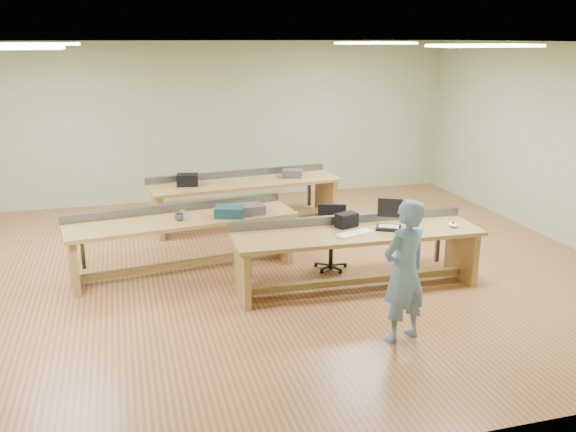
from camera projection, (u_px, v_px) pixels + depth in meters
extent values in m
plane|color=#9A613A|center=(241.00, 271.00, 8.30)|extent=(10.00, 10.00, 0.00)
plane|color=silver|center=(236.00, 42.00, 7.46)|extent=(10.00, 10.00, 0.00)
cube|color=#94A37C|center=(198.00, 122.00, 11.58)|extent=(10.00, 0.04, 3.00)
cube|color=#94A37C|center=(351.00, 274.00, 4.18)|extent=(10.00, 0.04, 3.00)
cube|color=#94A37C|center=(565.00, 145.00, 9.16)|extent=(0.04, 8.00, 3.00)
cube|color=white|center=(33.00, 44.00, 8.21)|extent=(1.20, 0.50, 0.03)
cube|color=white|center=(485.00, 46.00, 6.72)|extent=(1.20, 0.50, 0.03)
cube|color=white|center=(376.00, 43.00, 9.49)|extent=(1.20, 0.50, 0.03)
cube|color=#A78446|center=(358.00, 233.00, 7.54)|extent=(3.13, 0.91, 0.05)
cube|color=#A78446|center=(242.00, 272.00, 7.31)|extent=(0.10, 0.73, 0.70)
cube|color=#A78446|center=(461.00, 252.00, 7.98)|extent=(0.10, 0.73, 0.70)
cube|color=#A78446|center=(356.00, 280.00, 7.72)|extent=(2.81, 0.18, 0.08)
cube|color=#515459|center=(348.00, 219.00, 7.87)|extent=(3.11, 0.16, 0.11)
cube|color=#A78446|center=(182.00, 220.00, 8.10)|extent=(3.12, 1.22, 0.05)
cube|color=#A78446|center=(73.00, 261.00, 7.66)|extent=(0.18, 0.71, 0.70)
cube|color=#A78446|center=(281.00, 234.00, 8.74)|extent=(0.18, 0.71, 0.70)
cube|color=#A78446|center=(185.00, 264.00, 8.27)|extent=(2.72, 0.48, 0.08)
cube|color=#515459|center=(176.00, 207.00, 8.39)|extent=(3.02, 0.50, 0.11)
cube|color=#A78446|center=(245.00, 183.00, 10.15)|extent=(3.26, 1.20, 0.05)
cube|color=#A78446|center=(157.00, 214.00, 9.72)|extent=(0.16, 0.75, 0.70)
cube|color=#A78446|center=(326.00, 196.00, 10.79)|extent=(0.16, 0.75, 0.70)
cube|color=#A78446|center=(246.00, 219.00, 10.33)|extent=(2.87, 0.43, 0.08)
cube|color=#515459|center=(238.00, 174.00, 10.47)|extent=(3.17, 0.44, 0.11)
imported|color=#6886AA|center=(404.00, 271.00, 6.23)|extent=(0.64, 0.52, 1.52)
cube|color=black|center=(389.00, 228.00, 7.63)|extent=(0.39, 0.36, 0.03)
cube|color=black|center=(390.00, 208.00, 7.68)|extent=(0.28, 0.15, 0.24)
cube|color=silver|center=(355.00, 234.00, 7.41)|extent=(0.50, 0.31, 0.03)
ellipsoid|color=white|center=(453.00, 225.00, 7.70)|extent=(0.17, 0.18, 0.06)
cube|color=black|center=(347.00, 220.00, 7.69)|extent=(0.30, 0.25, 0.18)
cylinder|color=black|center=(331.00, 254.00, 8.32)|extent=(0.06, 0.06, 0.43)
cube|color=black|center=(331.00, 238.00, 8.26)|extent=(0.53, 0.53, 0.06)
cube|color=black|center=(332.00, 217.00, 8.38)|extent=(0.38, 0.18, 0.37)
cylinder|color=black|center=(331.00, 266.00, 8.38)|extent=(0.60, 0.60, 0.06)
cube|color=#12373C|center=(230.00, 212.00, 8.15)|extent=(0.45, 0.39, 0.13)
cube|color=#3A3B3D|center=(247.00, 209.00, 8.26)|extent=(0.48, 0.33, 0.13)
imported|color=#3A3B3D|center=(179.00, 217.00, 7.97)|extent=(0.14, 0.14, 0.09)
cylinder|color=silver|center=(183.00, 215.00, 8.03)|extent=(0.09, 0.09, 0.12)
cube|color=black|center=(187.00, 180.00, 9.82)|extent=(0.37, 0.29, 0.19)
cube|color=#3A3B3D|center=(292.00, 174.00, 10.42)|extent=(0.39, 0.34, 0.13)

